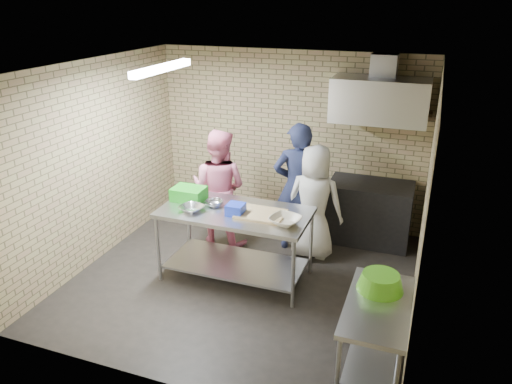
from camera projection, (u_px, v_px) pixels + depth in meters
The scene contains 24 objects.
floor at pixel (244, 278), 6.42m from camera, with size 4.20×4.20×0.00m, color black.
ceiling at pixel (241, 67), 5.40m from camera, with size 4.20×4.20×0.00m, color black.
back_wall at pixel (289, 139), 7.65m from camera, with size 4.20×0.06×2.70m, color tan.
front_wall at pixel (156, 260), 4.17m from camera, with size 4.20×0.06×2.70m, color tan.
left_wall at pixel (97, 162), 6.58m from camera, with size 0.06×4.00×2.70m, color tan.
right_wall at pixel (425, 205), 5.24m from camera, with size 0.06×4.00×2.70m, color tan.
prep_table at pixel (236, 244), 6.29m from camera, with size 1.88×0.94×0.94m, color silver.
side_counter at pixel (375, 336), 4.75m from camera, with size 0.60×1.20×0.75m, color silver.
stove at pixel (369, 212), 7.26m from camera, with size 1.20×0.70×0.90m, color black.
range_hood at pixel (380, 100), 6.68m from camera, with size 1.30×0.60×0.60m, color silver.
hood_duct at pixel (384, 65), 6.64m from camera, with size 0.35×0.30×0.30m, color #A5A8AD.
wall_shelf at pixel (402, 112), 6.82m from camera, with size 0.80×0.20×0.04m, color #3F2B19.
fluorescent_fixture at pixel (162, 68), 5.74m from camera, with size 0.10×1.25×0.08m, color white.
green_crate at pixel (189, 194), 6.41m from camera, with size 0.42×0.31×0.17m, color #1C991C.
blue_tub at pixel (236, 209), 5.99m from camera, with size 0.21×0.21×0.14m, color #1B36CD.
cutting_board at pixel (261, 214), 5.98m from camera, with size 0.57×0.44×0.03m, color #D3B37A.
mixing_bowl_a at pixel (192, 209), 6.09m from camera, with size 0.29×0.29×0.07m, color silver.
mixing_bowl_b at pixel (215, 203), 6.24m from camera, with size 0.22×0.22×0.07m, color #ACAFB3.
ceramic_bowl at pixel (285, 221), 5.75m from camera, with size 0.36×0.36×0.09m, color #BFB499.
green_basin at pixel (380, 282), 4.80m from camera, with size 0.46×0.46×0.17m, color #59C626, non-canonical shape.
bottle_green at pixel (414, 106), 6.73m from camera, with size 0.06×0.06×0.15m, color green.
man_navy at pixel (297, 187), 6.89m from camera, with size 0.68×0.44×1.85m, color #141734.
woman_pink at pixel (219, 188), 7.02m from camera, with size 0.84×0.65×1.73m, color pink.
woman_white at pixel (314, 202), 6.70m from camera, with size 0.79×0.51×1.61m, color silver.
Camera 1 is at (2.05, -5.14, 3.45)m, focal length 34.45 mm.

